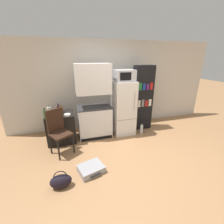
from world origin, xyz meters
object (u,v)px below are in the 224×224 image
at_px(side_table, 61,127).
at_px(suitcase_large_flat, 91,169).
at_px(kitchen_hutch, 94,104).
at_px(handbag, 61,181).
at_px(microwave, 124,75).
at_px(bowl, 67,115).
at_px(bottle_green_tall, 45,114).
at_px(bottle_milk_white, 49,110).
at_px(chair, 58,128).
at_px(bottle_wine_dark, 59,110).
at_px(bookshelf, 142,98).
at_px(bottle_amber_beer, 61,109).
at_px(water_bottle_front, 142,129).
at_px(refrigerator, 123,108).

bearing_deg(side_table, suitcase_large_flat, -68.24).
distance_m(kitchen_hutch, handbag, 2.01).
height_order(microwave, bowl, microwave).
height_order(kitchen_hutch, bottle_green_tall, kitchen_hutch).
bearing_deg(suitcase_large_flat, bottle_milk_white, 101.18).
bearing_deg(chair, suitcase_large_flat, -87.29).
height_order(side_table, chair, chair).
xyz_separation_m(bottle_green_tall, chair, (0.26, -0.26, -0.26)).
relative_size(kitchen_hutch, bottle_green_tall, 7.73).
distance_m(bottle_wine_dark, suitcase_large_flat, 1.61).
distance_m(kitchen_hutch, bottle_wine_dark, 0.89).
bearing_deg(bookshelf, bottle_milk_white, -179.95).
xyz_separation_m(bottle_amber_beer, bottle_wine_dark, (-0.05, -0.20, 0.04)).
height_order(bottle_amber_beer, water_bottle_front, bottle_amber_beer).
bearing_deg(kitchen_hutch, microwave, -1.73).
bearing_deg(kitchen_hutch, refrigerator, -1.63).
distance_m(kitchen_hutch, microwave, 1.10).
height_order(bottle_wine_dark, handbag, bottle_wine_dark).
height_order(kitchen_hutch, bottle_milk_white, kitchen_hutch).
height_order(bottle_amber_beer, handbag, bottle_amber_beer).
xyz_separation_m(kitchen_hutch, chair, (-0.92, -0.55, -0.31)).
distance_m(bottle_green_tall, bowl, 0.49).
bearing_deg(bookshelf, water_bottle_front, -112.56).
bearing_deg(bookshelf, handbag, -143.18).
relative_size(side_table, water_bottle_front, 2.39).
relative_size(bottle_amber_beer, handbag, 0.51).
bearing_deg(kitchen_hutch, water_bottle_front, -11.26).
bearing_deg(bottle_milk_white, bowl, -39.25).
bearing_deg(water_bottle_front, side_table, 174.17).
xyz_separation_m(microwave, handbag, (-1.70, -1.61, -1.52)).
xyz_separation_m(bookshelf, water_bottle_front, (-0.16, -0.38, -0.81)).
bearing_deg(kitchen_hutch, chair, -148.91).
bearing_deg(bowl, bookshelf, 9.54).
relative_size(refrigerator, suitcase_large_flat, 2.75).
distance_m(bottle_milk_white, handbag, 1.91).
bearing_deg(microwave, bottle_milk_white, 175.92).
distance_m(side_table, bottle_milk_white, 0.55).
height_order(side_table, bottle_wine_dark, bottle_wine_dark).
xyz_separation_m(bottle_milk_white, bottle_wine_dark, (0.25, -0.26, 0.04)).
height_order(bottle_amber_beer, chair, chair).
bearing_deg(side_table, handbag, -89.78).
bearing_deg(suitcase_large_flat, water_bottle_front, 18.44).
distance_m(microwave, suitcase_large_flat, 2.40).
relative_size(side_table, bottle_amber_beer, 4.13).
xyz_separation_m(side_table, bookshelf, (2.35, 0.15, 0.56)).
distance_m(refrigerator, bottle_amber_beer, 1.66).
height_order(chair, suitcase_large_flat, chair).
height_order(handbag, water_bottle_front, handbag).
bearing_deg(water_bottle_front, chair, -172.54).
bearing_deg(chair, microwave, -14.76).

